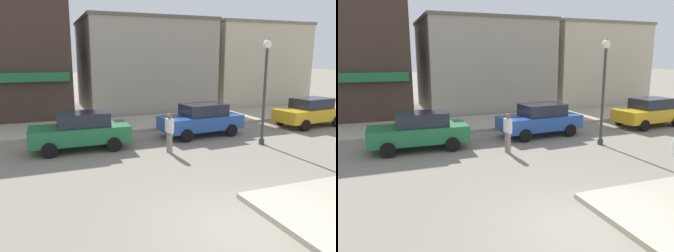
{
  "view_description": "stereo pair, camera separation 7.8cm",
  "coord_description": "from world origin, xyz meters",
  "views": [
    {
      "loc": [
        -4.19,
        -5.59,
        3.79
      ],
      "look_at": [
        -0.26,
        4.5,
        1.5
      ],
      "focal_mm": 35.0,
      "sensor_mm": 36.0,
      "label": 1
    },
    {
      "loc": [
        -4.12,
        -5.62,
        3.79
      ],
      "look_at": [
        -0.26,
        4.5,
        1.5
      ],
      "focal_mm": 35.0,
      "sensor_mm": 36.0,
      "label": 2
    }
  ],
  "objects": [
    {
      "name": "parked_car_nearest",
      "position": [
        -2.77,
        8.05,
        0.81
      ],
      "size": [
        4.01,
        1.91,
        1.56
      ],
      "color": "#1E6B3D",
      "rests_on": "ground"
    },
    {
      "name": "parked_car_third",
      "position": [
        9.68,
        8.29,
        0.81
      ],
      "size": [
        4.16,
        2.2,
        1.56
      ],
      "color": "gold",
      "rests_on": "ground"
    },
    {
      "name": "pedestrian_crossing_near",
      "position": [
        0.48,
        6.26,
        0.87
      ],
      "size": [
        0.26,
        0.56,
        1.61
      ],
      "color": "gray",
      "rests_on": "ground"
    },
    {
      "name": "parked_car_second",
      "position": [
        3.03,
        8.45,
        0.81
      ],
      "size": [
        4.13,
        2.13,
        1.56
      ],
      "color": "#234C9E",
      "rests_on": "ground"
    },
    {
      "name": "building_storefront_left_mid",
      "position": [
        11.9,
        18.19,
        3.2
      ],
      "size": [
        8.07,
        7.22,
        6.38
      ],
      "color": "beige",
      "rests_on": "ground"
    },
    {
      "name": "kerb_far",
      "position": [
        0.0,
        12.18,
        0.07
      ],
      "size": [
        80.0,
        4.0,
        0.15
      ],
      "primitive_type": "cube",
      "color": "#A89E8C",
      "rests_on": "ground"
    },
    {
      "name": "building_storefront_left_near",
      "position": [
        3.0,
        18.24,
        3.2
      ],
      "size": [
        8.79,
        7.95,
        6.39
      ],
      "color": "#9E9384",
      "rests_on": "ground"
    },
    {
      "name": "building_corner_shop",
      "position": [
        -6.56,
        18.17,
        3.83
      ],
      "size": [
        8.58,
        8.48,
        7.66
      ],
      "color": "#3D2D26",
      "rests_on": "ground"
    },
    {
      "name": "lamp_post",
      "position": [
        4.76,
        5.97,
        2.96
      ],
      "size": [
        0.36,
        0.36,
        4.54
      ],
      "color": "#333833",
      "rests_on": "ground"
    },
    {
      "name": "ground_plane",
      "position": [
        0.0,
        0.0,
        0.0
      ],
      "size": [
        160.0,
        160.0,
        0.0
      ],
      "primitive_type": "plane",
      "color": "gray"
    }
  ]
}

